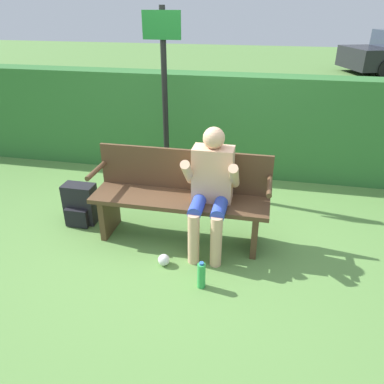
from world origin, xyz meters
The scene contains 8 objects.
ground_plane centered at (0.00, 0.00, 0.00)m, with size 40.00×40.00×0.00m, color #5B8942.
hedge_back centered at (0.00, 1.89, 0.69)m, with size 12.00×0.40×1.39m.
park_bench centered at (0.00, 0.07, 0.49)m, with size 1.79×0.46×0.93m.
person_seated centered at (0.33, -0.05, 0.69)m, with size 0.52×0.57×1.23m.
backpack centered at (-1.17, 0.11, 0.22)m, with size 0.35×0.26×0.46m.
water_bottle centered at (0.36, -0.69, 0.12)m, with size 0.07×0.07×0.26m.
signpost centered at (-0.46, 1.19, 1.32)m, with size 0.44×0.09×2.22m.
litter_crumple centered at (-0.05, -0.46, 0.06)m, with size 0.11×0.11×0.11m.
Camera 1 is at (0.80, -3.22, 2.25)m, focal length 35.00 mm.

